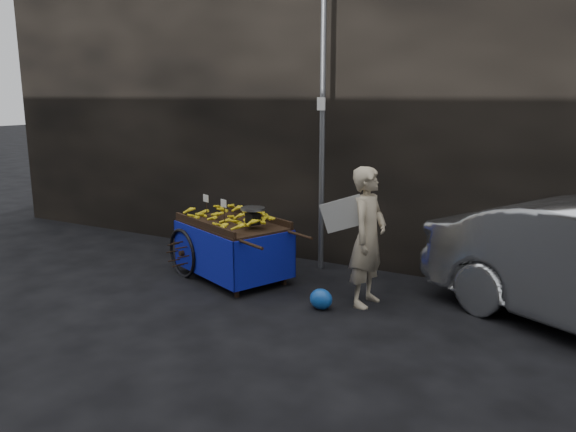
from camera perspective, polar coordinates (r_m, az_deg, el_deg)
The scene contains 6 objects.
ground at distance 7.46m, azimuth -3.09°, elevation -7.58°, with size 80.00×80.00×0.00m, color black.
building_wall at distance 9.18m, azimuth 7.62°, elevation 11.96°, with size 13.50×2.00×5.00m.
street_pole at distance 8.04m, azimuth 3.51°, elevation 8.51°, with size 0.12×0.10×4.00m.
banana_cart at distance 7.83m, azimuth -5.85°, elevation -1.24°, with size 2.32×1.69×1.15m.
vendor at distance 6.82m, azimuth 8.11°, elevation -2.11°, with size 0.75×0.65×1.70m.
plastic_bag at distance 6.81m, azimuth 3.38°, elevation -8.42°, with size 0.28×0.22×0.25m, color #1750B1.
Camera 1 is at (3.70, -5.96, 2.52)m, focal length 35.00 mm.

